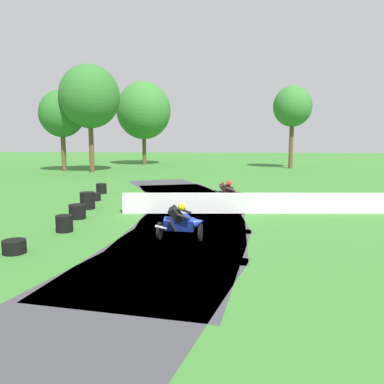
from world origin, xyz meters
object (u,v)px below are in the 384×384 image
(motorcycle_chase_black, at_px, (227,195))
(tire_stack_extra_b, at_px, (101,189))
(tire_stack_near, at_px, (14,247))
(tire_stack_mid_b, at_px, (77,212))
(tire_stack_far, at_px, (87,201))
(motorcycle_lead_blue, at_px, (181,223))
(tire_stack_mid_a, at_px, (64,224))
(tire_stack_extra_a, at_px, (95,197))

(motorcycle_chase_black, bearing_deg, tire_stack_extra_b, 150.61)
(tire_stack_extra_b, bearing_deg, motorcycle_chase_black, -29.39)
(tire_stack_near, distance_m, tire_stack_mid_b, 4.87)
(motorcycle_chase_black, height_order, tire_stack_far, motorcycle_chase_black)
(motorcycle_chase_black, bearing_deg, tire_stack_far, -174.46)
(motorcycle_lead_blue, distance_m, tire_stack_near, 5.14)
(motorcycle_chase_black, bearing_deg, tire_stack_mid_a, -140.14)
(motorcycle_lead_blue, xyz_separation_m, tire_stack_far, (-5.00, 5.36, -0.23))
(motorcycle_chase_black, bearing_deg, tire_stack_near, -130.16)
(tire_stack_extra_b, bearing_deg, tire_stack_extra_a, -80.56)
(tire_stack_far, bearing_deg, tire_stack_near, -88.70)
(tire_stack_mid_a, bearing_deg, tire_stack_extra_a, 98.55)
(motorcycle_chase_black, relative_size, tire_stack_far, 2.11)
(tire_stack_mid_a, xyz_separation_m, tire_stack_extra_a, (-1.01, 6.72, -0.10))
(tire_stack_mid_b, distance_m, tire_stack_extra_a, 4.57)
(motorcycle_chase_black, bearing_deg, tire_stack_extra_a, 166.42)
(tire_stack_mid_b, distance_m, tire_stack_extra_b, 7.09)
(tire_stack_mid_b, bearing_deg, tire_stack_near, -91.66)
(tire_stack_far, height_order, tire_stack_extra_a, tire_stack_far)
(tire_stack_near, relative_size, tire_stack_extra_a, 1.16)
(motorcycle_chase_black, relative_size, tire_stack_mid_a, 2.76)
(tire_stack_far, bearing_deg, tire_stack_mid_a, -81.86)
(tire_stack_near, relative_size, tire_stack_mid_b, 0.99)
(tire_stack_near, height_order, tire_stack_mid_a, tire_stack_mid_a)
(tire_stack_extra_b, bearing_deg, tire_stack_far, -80.61)
(tire_stack_far, bearing_deg, tire_stack_extra_b, 99.39)
(tire_stack_extra_a, relative_size, tire_stack_extra_b, 0.97)
(motorcycle_lead_blue, bearing_deg, motorcycle_chase_black, 74.74)
(motorcycle_lead_blue, relative_size, tire_stack_extra_b, 2.75)
(motorcycle_lead_blue, height_order, tire_stack_mid_a, motorcycle_lead_blue)
(tire_stack_extra_a, bearing_deg, tire_stack_mid_b, -81.37)
(motorcycle_chase_black, distance_m, tire_stack_near, 10.06)
(tire_stack_near, relative_size, tire_stack_mid_a, 1.13)
(motorcycle_chase_black, distance_m, tire_stack_extra_a, 7.24)
(motorcycle_lead_blue, relative_size, tire_stack_extra_a, 2.85)
(tire_stack_far, xyz_separation_m, tire_stack_extra_b, (-0.80, 4.83, -0.10))
(tire_stack_mid_b, xyz_separation_m, tire_stack_extra_a, (-0.69, 4.51, -0.10))
(motorcycle_lead_blue, relative_size, tire_stack_mid_b, 2.44)
(motorcycle_lead_blue, bearing_deg, tire_stack_extra_a, 124.99)
(tire_stack_near, bearing_deg, tire_stack_extra_b, 94.62)
(tire_stack_mid_b, relative_size, tire_stack_extra_a, 1.17)
(motorcycle_lead_blue, xyz_separation_m, tire_stack_extra_a, (-5.39, 7.70, -0.43))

